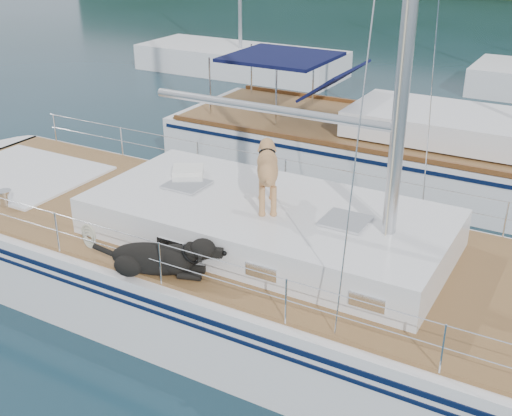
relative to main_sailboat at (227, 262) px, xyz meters
The scene contains 4 objects.
ground 0.68m from the main_sailboat, behind, with size 120.00×120.00×0.00m, color black.
main_sailboat is the anchor object (origin of this frame).
neighbor_sailboat 6.42m from the main_sailboat, 81.62° to the left, with size 11.00×3.50×13.30m.
bg_boat_west 16.18m from the main_sailboat, 120.02° to the left, with size 8.00×3.00×11.65m.
Camera 1 is at (4.78, -7.35, 5.56)m, focal length 45.00 mm.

